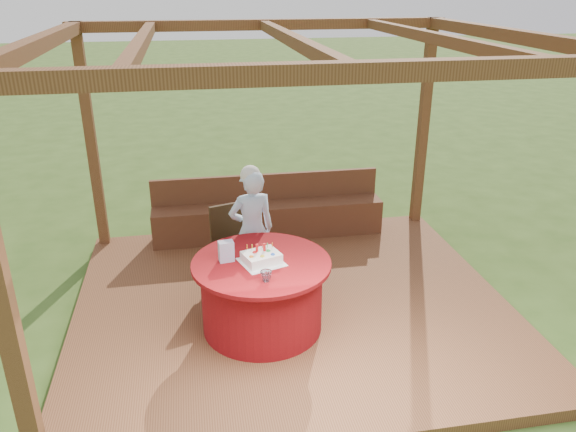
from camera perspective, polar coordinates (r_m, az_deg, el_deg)
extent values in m
plane|color=#33511B|center=(6.08, 0.42, -9.62)|extent=(60.00, 60.00, 0.00)
cube|color=brown|center=(6.05, 0.43, -9.14)|extent=(4.50, 4.00, 0.12)
cube|color=brown|center=(3.85, -26.85, -8.57)|extent=(0.12, 0.12, 2.60)
cube|color=brown|center=(7.26, -19.32, 6.83)|extent=(0.12, 0.12, 2.60)
cube|color=brown|center=(7.80, 13.54, 8.53)|extent=(0.12, 0.12, 2.60)
cube|color=brown|center=(3.34, 6.71, 14.33)|extent=(4.50, 0.14, 0.12)
cube|color=brown|center=(7.01, -2.50, 18.85)|extent=(4.50, 0.14, 0.12)
cube|color=brown|center=(5.20, -24.18, 15.59)|extent=(0.14, 4.00, 0.12)
cube|color=brown|center=(5.93, 22.12, 16.57)|extent=(0.14, 4.00, 0.12)
cube|color=brown|center=(5.08, -14.70, 16.65)|extent=(0.10, 3.70, 0.10)
cube|color=brown|center=(5.16, 0.52, 17.44)|extent=(0.10, 3.70, 0.10)
cube|color=brown|center=(5.55, 14.46, 17.14)|extent=(0.10, 3.70, 0.10)
cube|color=brown|center=(7.41, -1.99, -0.38)|extent=(3.00, 0.42, 0.45)
cube|color=brown|center=(7.43, -2.23, 2.99)|extent=(3.00, 0.06, 0.35)
cylinder|color=maroon|center=(5.45, -2.65, -8.18)|extent=(1.15, 1.15, 0.68)
cylinder|color=maroon|center=(5.27, -2.72, -4.83)|extent=(1.31, 1.31, 0.04)
cube|color=#322110|center=(6.26, -5.45, -3.18)|extent=(0.51, 0.51, 0.05)
cylinder|color=#322110|center=(6.17, -6.20, -5.79)|extent=(0.04, 0.04, 0.41)
cylinder|color=#322110|center=(6.27, -3.41, -5.15)|extent=(0.04, 0.04, 0.41)
cylinder|color=#322110|center=(6.44, -7.29, -4.54)|extent=(0.04, 0.04, 0.41)
cylinder|color=#322110|center=(6.54, -4.61, -3.95)|extent=(0.04, 0.04, 0.41)
cube|color=#322110|center=(6.32, -6.17, -0.69)|extent=(0.40, 0.16, 0.45)
imported|color=#A5CBF5|center=(6.01, -3.69, -1.45)|extent=(0.54, 0.40, 1.36)
sphere|color=white|center=(5.78, -3.84, 4.15)|extent=(0.21, 0.21, 0.21)
cube|color=white|center=(5.25, -2.71, -4.71)|extent=(0.47, 0.47, 0.01)
cube|color=white|center=(5.22, -2.72, -4.23)|extent=(0.39, 0.35, 0.09)
cylinder|color=red|center=(5.22, -3.18, -3.25)|extent=(0.03, 0.03, 0.07)
cylinder|color=red|center=(5.23, -2.41, -3.19)|extent=(0.03, 0.03, 0.07)
sphere|color=orange|center=(5.13, -3.75, -4.04)|extent=(0.04, 0.04, 0.04)
sphere|color=yellow|center=(5.14, -2.63, -4.00)|extent=(0.04, 0.04, 0.04)
sphere|color=blue|center=(5.17, -1.55, -3.82)|extent=(0.04, 0.04, 0.04)
sphere|color=red|center=(5.21, -3.42, -3.61)|extent=(0.04, 0.04, 0.04)
sphere|color=green|center=(5.23, -2.01, -3.46)|extent=(0.04, 0.04, 0.04)
cube|color=#C47FAF|center=(5.26, -6.30, -3.58)|extent=(0.15, 0.11, 0.20)
imported|color=white|center=(4.92, -2.24, -6.12)|extent=(0.13, 0.13, 0.09)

